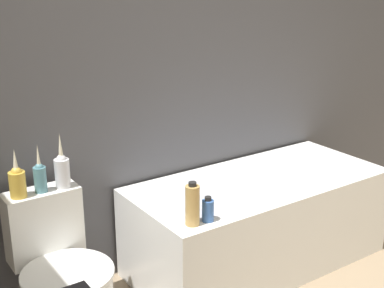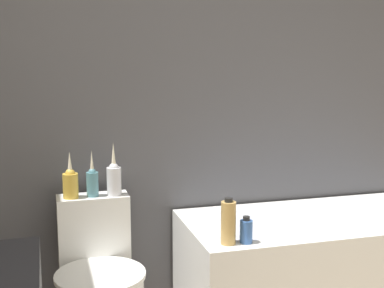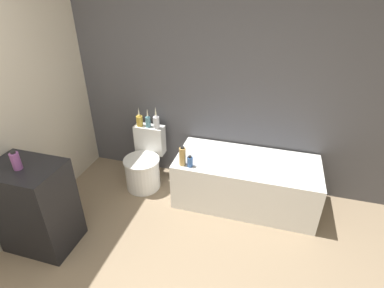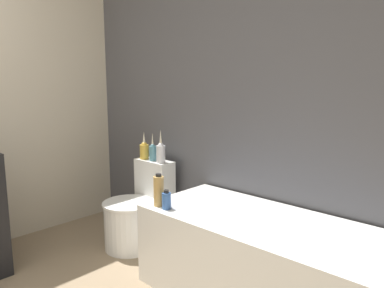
{
  "view_description": "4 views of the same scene",
  "coord_description": "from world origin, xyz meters",
  "px_view_note": "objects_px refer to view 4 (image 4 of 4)",
  "views": [
    {
      "loc": [
        -1.28,
        -0.29,
        1.75
      ],
      "look_at": [
        0.17,
        1.83,
        0.9
      ],
      "focal_mm": 50.0,
      "sensor_mm": 36.0,
      "label": 1
    },
    {
      "loc": [
        -0.76,
        -0.61,
        1.44
      ],
      "look_at": [
        -0.09,
        1.76,
        1.02
      ],
      "focal_mm": 50.0,
      "sensor_mm": 36.0,
      "label": 2
    },
    {
      "loc": [
        0.89,
        -0.89,
        2.35
      ],
      "look_at": [
        0.15,
        1.68,
        0.81
      ],
      "focal_mm": 28.0,
      "sensor_mm": 36.0,
      "label": 3
    },
    {
      "loc": [
        1.88,
        0.02,
        1.4
      ],
      "look_at": [
        0.2,
        1.83,
        0.98
      ],
      "focal_mm": 35.0,
      "sensor_mm": 36.0,
      "label": 4
    }
  ],
  "objects_px": {
    "vase_silver": "(153,151)",
    "shampoo_bottle_tall": "(159,191)",
    "toilet": "(136,214)",
    "shampoo_bottle_short": "(166,200)",
    "vase_bronze": "(161,152)",
    "bathtub": "(262,261)",
    "vase_gold": "(144,150)"
  },
  "relations": [
    {
      "from": "vase_silver",
      "to": "shampoo_bottle_short",
      "type": "distance_m",
      "value": 0.83
    },
    {
      "from": "vase_silver",
      "to": "shampoo_bottle_short",
      "type": "xyz_separation_m",
      "value": [
        0.67,
        -0.47,
        -0.18
      ]
    },
    {
      "from": "bathtub",
      "to": "vase_bronze",
      "type": "height_order",
      "value": "vase_bronze"
    },
    {
      "from": "toilet",
      "to": "shampoo_bottle_short",
      "type": "relative_size",
      "value": 5.46
    },
    {
      "from": "bathtub",
      "to": "toilet",
      "type": "bearing_deg",
      "value": -179.65
    },
    {
      "from": "vase_bronze",
      "to": "shampoo_bottle_tall",
      "type": "distance_m",
      "value": 0.67
    },
    {
      "from": "bathtub",
      "to": "shampoo_bottle_tall",
      "type": "bearing_deg",
      "value": -158.5
    },
    {
      "from": "vase_silver",
      "to": "shampoo_bottle_short",
      "type": "bearing_deg",
      "value": -35.03
    },
    {
      "from": "vase_silver",
      "to": "shampoo_bottle_tall",
      "type": "xyz_separation_m",
      "value": [
        0.58,
        -0.46,
        -0.13
      ]
    },
    {
      "from": "bathtub",
      "to": "shampoo_bottle_tall",
      "type": "relative_size",
      "value": 6.99
    },
    {
      "from": "bathtub",
      "to": "shampoo_bottle_short",
      "type": "xyz_separation_m",
      "value": [
        -0.58,
        -0.27,
        0.33
      ]
    },
    {
      "from": "vase_silver",
      "to": "vase_bronze",
      "type": "height_order",
      "value": "vase_bronze"
    },
    {
      "from": "vase_silver",
      "to": "vase_bronze",
      "type": "distance_m",
      "value": 0.11
    },
    {
      "from": "toilet",
      "to": "vase_silver",
      "type": "relative_size",
      "value": 2.93
    },
    {
      "from": "shampoo_bottle_short",
      "to": "bathtub",
      "type": "bearing_deg",
      "value": 25.13
    },
    {
      "from": "vase_silver",
      "to": "vase_bronze",
      "type": "bearing_deg",
      "value": -3.26
    },
    {
      "from": "toilet",
      "to": "shampoo_bottle_tall",
      "type": "xyz_separation_m",
      "value": [
        0.58,
        -0.25,
        0.38
      ]
    },
    {
      "from": "toilet",
      "to": "vase_bronze",
      "type": "height_order",
      "value": "vase_bronze"
    },
    {
      "from": "bathtub",
      "to": "vase_silver",
      "type": "distance_m",
      "value": 1.36
    },
    {
      "from": "vase_bronze",
      "to": "toilet",
      "type": "bearing_deg",
      "value": -119.14
    },
    {
      "from": "shampoo_bottle_short",
      "to": "shampoo_bottle_tall",
      "type": "bearing_deg",
      "value": 173.7
    },
    {
      "from": "shampoo_bottle_tall",
      "to": "bathtub",
      "type": "bearing_deg",
      "value": 21.5
    },
    {
      "from": "bathtub",
      "to": "toilet",
      "type": "distance_m",
      "value": 1.24
    },
    {
      "from": "toilet",
      "to": "vase_gold",
      "type": "xyz_separation_m",
      "value": [
        -0.11,
        0.2,
        0.51
      ]
    },
    {
      "from": "toilet",
      "to": "vase_bronze",
      "type": "relative_size",
      "value": 2.54
    },
    {
      "from": "toilet",
      "to": "shampoo_bottle_short",
      "type": "xyz_separation_m",
      "value": [
        0.67,
        -0.26,
        0.34
      ]
    },
    {
      "from": "vase_bronze",
      "to": "shampoo_bottle_tall",
      "type": "height_order",
      "value": "vase_bronze"
    },
    {
      "from": "shampoo_bottle_tall",
      "to": "vase_bronze",
      "type": "bearing_deg",
      "value": 136.17
    },
    {
      "from": "shampoo_bottle_short",
      "to": "toilet",
      "type": "bearing_deg",
      "value": 158.49
    },
    {
      "from": "toilet",
      "to": "vase_gold",
      "type": "bearing_deg",
      "value": 118.67
    },
    {
      "from": "bathtub",
      "to": "vase_bronze",
      "type": "relative_size",
      "value": 5.61
    },
    {
      "from": "vase_gold",
      "to": "vase_silver",
      "type": "distance_m",
      "value": 0.11
    }
  ]
}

